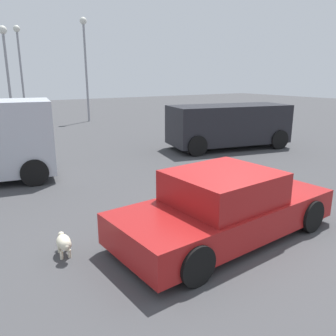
{
  "coord_description": "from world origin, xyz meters",
  "views": [
    {
      "loc": [
        -4.46,
        -4.41,
        2.99
      ],
      "look_at": [
        -0.25,
        2.05,
        0.9
      ],
      "focal_mm": 36.63,
      "sensor_mm": 36.0,
      "label": 1
    }
  ],
  "objects": [
    {
      "name": "light_post_near",
      "position": [
        -1.2,
        16.72,
        3.84
      ],
      "size": [
        0.44,
        0.44,
        5.55
      ],
      "color": "gray",
      "rests_on": "ground_plane"
    },
    {
      "name": "light_post_mid",
      "position": [
        0.38,
        21.39,
        4.23
      ],
      "size": [
        0.44,
        0.44,
        6.2
      ],
      "color": "gray",
      "rests_on": "ground_plane"
    },
    {
      "name": "sedan_foreground",
      "position": [
        -0.28,
        0.05,
        0.59
      ],
      "size": [
        4.52,
        2.15,
        1.3
      ],
      "rotation": [
        0.0,
        0.0,
        0.07
      ],
      "color": "maroon",
      "rests_on": "ground_plane"
    },
    {
      "name": "ground_plane",
      "position": [
        0.0,
        0.0,
        0.0
      ],
      "size": [
        80.0,
        80.0,
        0.0
      ],
      "primitive_type": "plane",
      "color": "#424244"
    },
    {
      "name": "suv_dark",
      "position": [
        5.5,
        6.21,
        1.0
      ],
      "size": [
        5.29,
        3.01,
        1.8
      ],
      "rotation": [
        0.0,
        0.0,
        -0.21
      ],
      "color": "black",
      "rests_on": "ground_plane"
    },
    {
      "name": "light_post_far",
      "position": [
        3.71,
        17.91,
        4.42
      ],
      "size": [
        0.44,
        0.44,
        6.53
      ],
      "color": "gray",
      "rests_on": "ground_plane"
    },
    {
      "name": "dog",
      "position": [
        -3.07,
        0.97,
        0.25
      ],
      "size": [
        0.28,
        0.64,
        0.4
      ],
      "rotation": [
        0.0,
        0.0,
        4.58
      ],
      "color": "beige",
      "rests_on": "ground_plane"
    }
  ]
}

